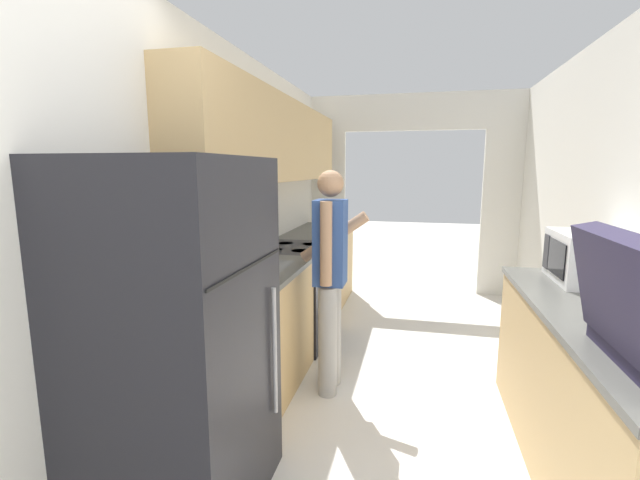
% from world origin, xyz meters
% --- Properties ---
extents(wall_left, '(0.38, 7.00, 2.50)m').
position_xyz_m(wall_left, '(-1.26, 2.14, 1.49)').
color(wall_left, silver).
rests_on(wall_left, ground_plane).
extents(wall_far_with_doorway, '(3.02, 0.06, 2.50)m').
position_xyz_m(wall_far_with_doorway, '(0.00, 4.63, 1.45)').
color(wall_far_with_doorway, silver).
rests_on(wall_far_with_doorway, ground_plane).
extents(counter_left, '(0.62, 3.35, 0.89)m').
position_xyz_m(counter_left, '(-1.01, 2.77, 0.44)').
color(counter_left, tan).
rests_on(counter_left, ground_plane).
extents(counter_right, '(0.62, 1.99, 0.89)m').
position_xyz_m(counter_right, '(1.01, 1.23, 0.44)').
color(counter_right, tan).
rests_on(counter_right, ground_plane).
extents(refrigerator, '(0.75, 0.80, 1.63)m').
position_xyz_m(refrigerator, '(-0.95, 0.66, 0.81)').
color(refrigerator, black).
rests_on(refrigerator, ground_plane).
extents(range_oven, '(0.66, 0.75, 1.03)m').
position_xyz_m(range_oven, '(-1.00, 2.65, 0.45)').
color(range_oven, black).
rests_on(range_oven, ground_plane).
extents(person, '(0.50, 0.37, 1.57)m').
position_xyz_m(person, '(-0.49, 1.86, 0.84)').
color(person, '#9E9E9E').
rests_on(person, ground_plane).
extents(microwave, '(0.37, 0.51, 0.31)m').
position_xyz_m(microwave, '(1.11, 1.87, 1.04)').
color(microwave, white).
rests_on(microwave, counter_right).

